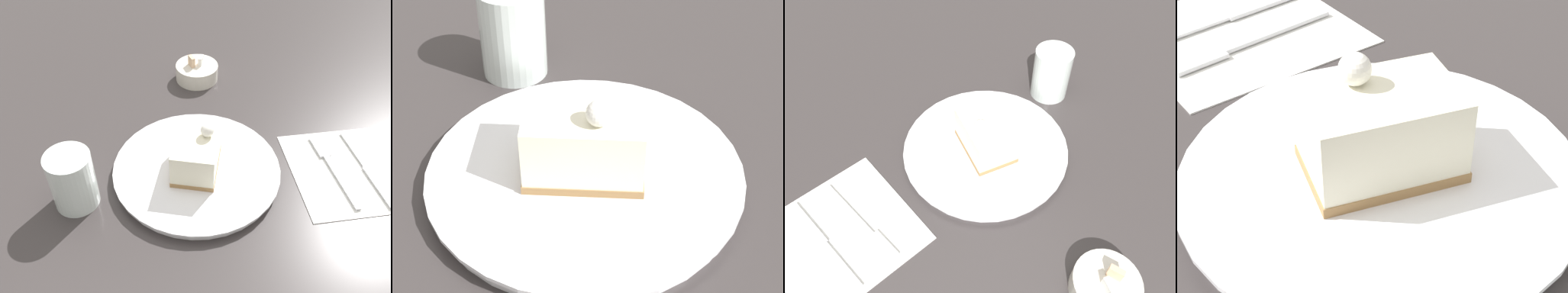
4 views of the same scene
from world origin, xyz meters
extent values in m
plane|color=#383333|center=(0.00, 0.00, 0.00)|extent=(4.00, 4.00, 0.00)
cylinder|color=white|center=(0.00, 0.00, 0.01)|extent=(0.27, 0.27, 0.02)
cylinder|color=white|center=(0.00, 0.00, 0.02)|extent=(0.29, 0.29, 0.00)
cube|color=#9E7547|center=(0.00, 0.00, 0.02)|extent=(0.10, 0.12, 0.01)
cube|color=white|center=(0.00, 0.00, 0.05)|extent=(0.10, 0.12, 0.06)
sphere|color=white|center=(0.02, 0.01, 0.09)|extent=(0.02, 0.02, 0.02)
cylinder|color=silver|center=(-0.20, -0.03, 0.05)|extent=(0.07, 0.07, 0.10)
camera|label=1|loc=(-0.07, -0.51, 0.56)|focal=40.00mm
camera|label=2|loc=(0.43, -0.10, 0.41)|focal=60.00mm
camera|label=3|loc=(0.28, 0.31, 0.54)|focal=35.00mm
camera|label=4|loc=(-0.28, 0.22, 0.31)|focal=60.00mm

